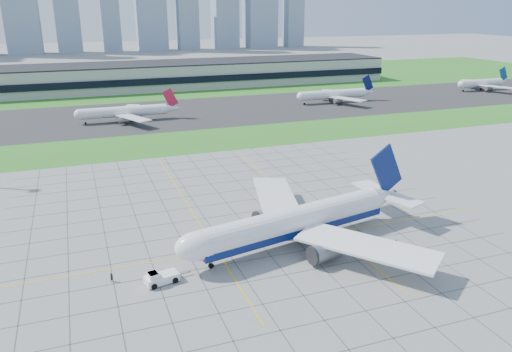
% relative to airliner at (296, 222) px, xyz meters
% --- Properties ---
extents(ground, '(1400.00, 1400.00, 0.00)m').
position_rel_airliner_xyz_m(ground, '(-7.36, 4.19, -5.19)').
color(ground, gray).
rests_on(ground, ground).
extents(grass_median, '(700.00, 35.00, 0.04)m').
position_rel_airliner_xyz_m(grass_median, '(-7.36, 94.19, -5.17)').
color(grass_median, '#2E7120').
rests_on(grass_median, ground).
extents(asphalt_taxiway, '(700.00, 75.00, 0.04)m').
position_rel_airliner_xyz_m(asphalt_taxiway, '(-7.36, 149.19, -5.16)').
color(asphalt_taxiway, '#383838').
rests_on(asphalt_taxiway, ground).
extents(grass_far, '(700.00, 145.00, 0.04)m').
position_rel_airliner_xyz_m(grass_far, '(-7.36, 259.19, -5.17)').
color(grass_far, '#2E7120').
rests_on(grass_far, ground).
extents(apron_markings, '(120.00, 130.00, 0.03)m').
position_rel_airliner_xyz_m(apron_markings, '(-6.93, 15.28, -5.18)').
color(apron_markings, '#474744').
rests_on(apron_markings, ground).
extents(terminal, '(260.00, 43.00, 15.80)m').
position_rel_airliner_xyz_m(terminal, '(32.64, 234.06, 2.70)').
color(terminal, '#B7B7B2').
rests_on(terminal, ground).
extents(airliner, '(59.68, 59.87, 18.99)m').
position_rel_airliner_xyz_m(airliner, '(0.00, 0.00, 0.00)').
color(airliner, white).
rests_on(airliner, ground).
extents(pushback_tug, '(9.33, 4.26, 2.56)m').
position_rel_airliner_xyz_m(pushback_tug, '(-31.02, -6.50, -4.05)').
color(pushback_tug, white).
rests_on(pushback_tug, ground).
extents(crew_near, '(0.79, 0.74, 1.81)m').
position_rel_airliner_xyz_m(crew_near, '(-39.60, -2.79, -4.29)').
color(crew_near, black).
rests_on(crew_near, ground).
extents(crew_far, '(1.00, 0.93, 1.65)m').
position_rel_airliner_xyz_m(crew_far, '(19.89, -9.03, -4.37)').
color(crew_far, '#2A271C').
rests_on(crew_far, ground).
extents(distant_jet_1, '(44.21, 42.66, 14.08)m').
position_rel_airliner_xyz_m(distant_jet_1, '(-21.23, 139.70, -0.71)').
color(distant_jet_1, white).
rests_on(distant_jet_1, ground).
extents(distant_jet_2, '(44.11, 42.66, 14.08)m').
position_rel_airliner_xyz_m(distant_jet_2, '(90.50, 148.66, -0.71)').
color(distant_jet_2, white).
rests_on(distant_jet_2, ground).
extents(distant_jet_3, '(35.49, 42.66, 14.08)m').
position_rel_airliner_xyz_m(distant_jet_3, '(197.04, 153.93, -0.71)').
color(distant_jet_3, white).
rests_on(distant_jet_3, ground).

